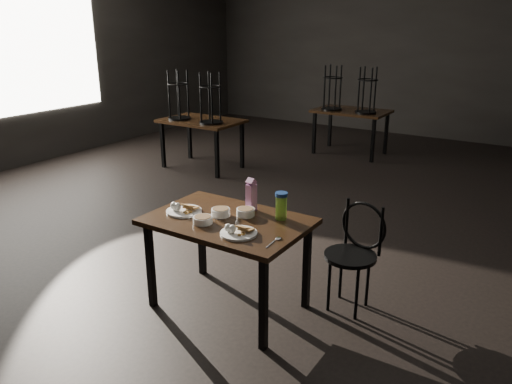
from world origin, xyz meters
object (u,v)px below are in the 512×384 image
Objects in this scene: bentwood_chair at (355,247)px; main_table at (228,229)px; juice_carton at (251,195)px; water_bottle at (281,205)px.

main_table is at bearing -137.04° from bentwood_chair.
bentwood_chair is at bearing 33.89° from main_table.
main_table is 4.54× the size of juice_carton.
bentwood_chair reaches higher than main_table.
main_table is 0.33m from juice_carton.
water_bottle is (0.34, 0.22, 0.19)m from main_table.
juice_carton is at bearing 79.56° from main_table.
bentwood_chair is at bearing 34.13° from water_bottle.
juice_carton reaches higher than bentwood_chair.
bentwood_chair is (0.82, 0.55, -0.17)m from main_table.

